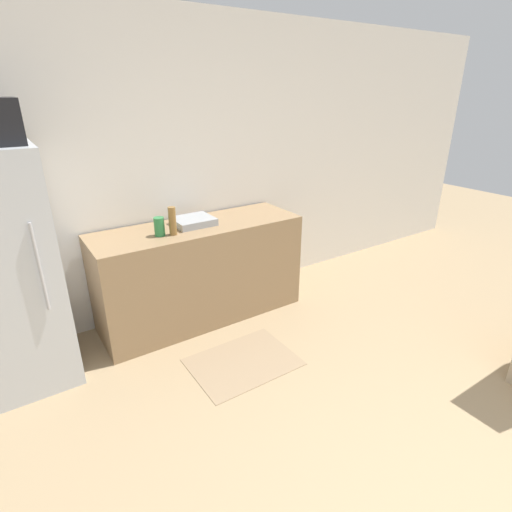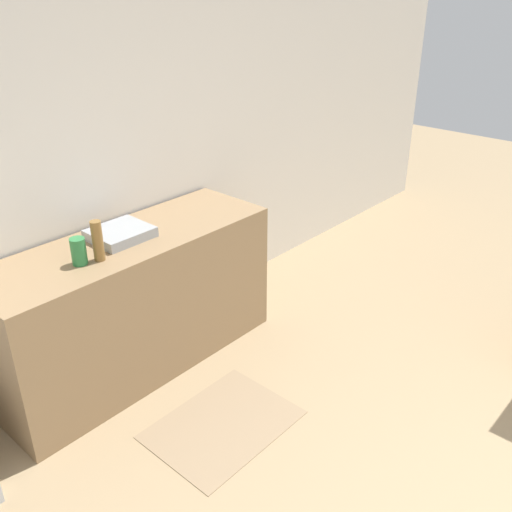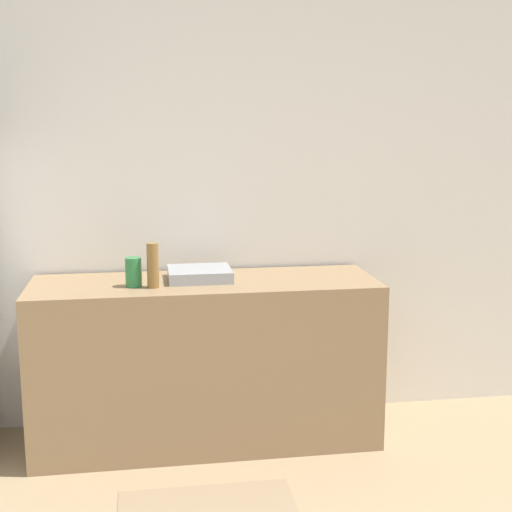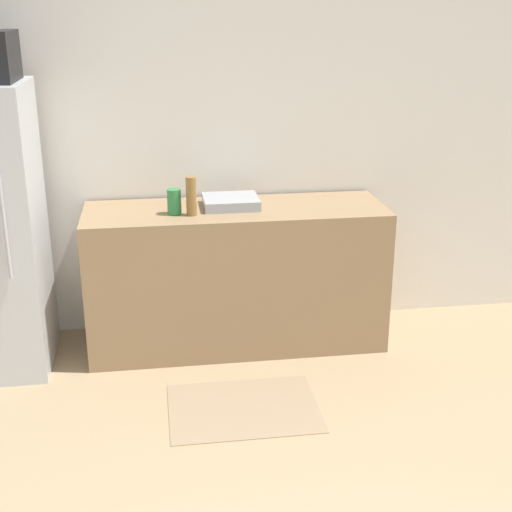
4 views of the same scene
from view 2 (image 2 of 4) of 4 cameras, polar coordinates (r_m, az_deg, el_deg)
The scene contains 6 objects.
wall_back at distance 3.63m, azimuth -15.19°, elevation 9.72°, with size 8.00×0.06×2.60m, color white.
counter at distance 3.64m, azimuth -11.98°, elevation -4.64°, with size 1.83×0.60×0.89m, color #937551.
sink_basin at distance 3.45m, azimuth -13.42°, elevation 2.21°, with size 0.33×0.30×0.06m, color #9EA3A8.
bottle_tall at distance 3.17m, azimuth -15.56°, elevation 1.47°, with size 0.06×0.06×0.23m, color olive.
bottle_short at distance 3.18m, azimuth -17.32°, elevation 0.45°, with size 0.08×0.08×0.15m, color #2D7F42.
kitchen_rug at distance 3.37m, azimuth -3.33°, elevation -16.43°, with size 0.80×0.59×0.01m, color #937A5B.
Camera 2 is at (-1.88, 0.36, 2.30)m, focal length 40.00 mm.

